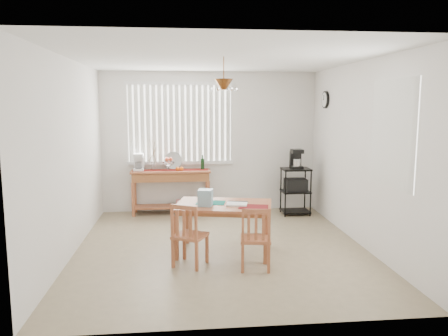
{
  "coord_description": "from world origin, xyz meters",
  "views": [
    {
      "loc": [
        -0.56,
        -5.91,
        1.99
      ],
      "look_at": [
        0.1,
        0.55,
        1.05
      ],
      "focal_mm": 35.0,
      "sensor_mm": 36.0,
      "label": 1
    }
  ],
  "objects": [
    {
      "name": "cart_items",
      "position": [
        1.53,
        1.75,
        1.01
      ],
      "size": [
        0.2,
        0.24,
        0.35
      ],
      "color": "black",
      "rests_on": "wire_cart"
    },
    {
      "name": "wire_cart",
      "position": [
        1.53,
        1.74,
        0.51
      ],
      "size": [
        0.5,
        0.4,
        0.85
      ],
      "color": "black",
      "rests_on": "ground"
    },
    {
      "name": "chair_left",
      "position": [
        -0.46,
        -0.68,
        0.39
      ],
      "size": [
        0.5,
        0.5,
        0.8
      ],
      "color": "#AB5E3A",
      "rests_on": "ground"
    },
    {
      "name": "ground",
      "position": [
        0.0,
        0.0,
        -0.01
      ],
      "size": [
        4.0,
        4.5,
        0.01
      ],
      "primitive_type": "cube",
      "color": "gray"
    },
    {
      "name": "sideboard",
      "position": [
        -0.72,
        2.03,
        0.61
      ],
      "size": [
        1.44,
        0.4,
        0.81
      ],
      "color": "#AB5E3A",
      "rests_on": "ground"
    },
    {
      "name": "sideboard_items",
      "position": [
        -0.97,
        2.04,
        0.94
      ],
      "size": [
        1.37,
        0.34,
        0.62
      ],
      "color": "maroon",
      "rests_on": "sideboard"
    },
    {
      "name": "chair_right",
      "position": [
        0.34,
        -0.87,
        0.38
      ],
      "size": [
        0.41,
        0.41,
        0.78
      ],
      "color": "#AB5E3A",
      "rests_on": "ground"
    },
    {
      "name": "table_items",
      "position": [
        -0.13,
        -0.31,
        0.76
      ],
      "size": [
        0.96,
        0.65,
        0.22
      ],
      "color": "#136F62",
      "rests_on": "dining_table"
    },
    {
      "name": "dining_table",
      "position": [
        0.02,
        -0.23,
        0.6
      ],
      "size": [
        1.41,
        1.06,
        0.68
      ],
      "color": "#AB5E3A",
      "rests_on": "ground"
    },
    {
      "name": "room_shell",
      "position": [
        0.0,
        0.02,
        1.69
      ],
      "size": [
        4.2,
        4.7,
        2.7
      ],
      "color": "white",
      "rests_on": "ground"
    }
  ]
}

